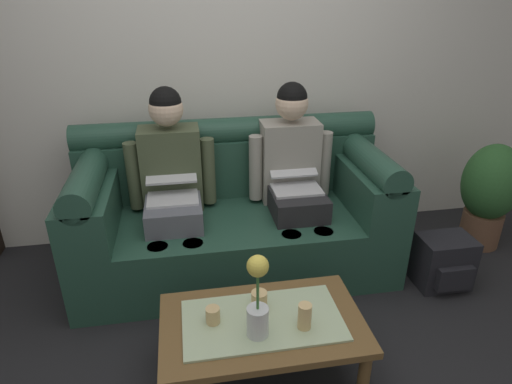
{
  "coord_description": "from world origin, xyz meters",
  "views": [
    {
      "loc": [
        -0.3,
        -1.4,
        1.76
      ],
      "look_at": [
        0.11,
        0.94,
        0.64
      ],
      "focal_mm": 30.7,
      "sensor_mm": 36.0,
      "label": 1
    }
  ],
  "objects_px": {
    "person_right": "(293,172)",
    "cup_far_center": "(213,315)",
    "couch": "(235,214)",
    "cup_near_right": "(258,300)",
    "cup_near_left": "(305,316)",
    "flower_vase": "(258,302)",
    "backpack_right": "(444,262)",
    "person_left": "(172,180)",
    "coffee_table": "(262,328)",
    "potted_plant": "(490,191)"
  },
  "relations": [
    {
      "from": "flower_vase",
      "to": "potted_plant",
      "type": "height_order",
      "value": "potted_plant"
    },
    {
      "from": "flower_vase",
      "to": "backpack_right",
      "type": "distance_m",
      "value": 1.5
    },
    {
      "from": "couch",
      "to": "flower_vase",
      "type": "xyz_separation_m",
      "value": [
        -0.04,
        -1.1,
        0.16
      ]
    },
    {
      "from": "person_right",
      "to": "person_left",
      "type": "bearing_deg",
      "value": -179.98
    },
    {
      "from": "cup_near_left",
      "to": "couch",
      "type": "bearing_deg",
      "value": 99.18
    },
    {
      "from": "cup_far_center",
      "to": "couch",
      "type": "bearing_deg",
      "value": 77.02
    },
    {
      "from": "couch",
      "to": "backpack_right",
      "type": "distance_m",
      "value": 1.38
    },
    {
      "from": "coffee_table",
      "to": "flower_vase",
      "type": "height_order",
      "value": "flower_vase"
    },
    {
      "from": "flower_vase",
      "to": "backpack_right",
      "type": "xyz_separation_m",
      "value": [
        1.31,
        0.61,
        -0.37
      ]
    },
    {
      "from": "potted_plant",
      "to": "person_right",
      "type": "bearing_deg",
      "value": 177.34
    },
    {
      "from": "flower_vase",
      "to": "cup_near_left",
      "type": "distance_m",
      "value": 0.25
    },
    {
      "from": "couch",
      "to": "backpack_right",
      "type": "bearing_deg",
      "value": -20.79
    },
    {
      "from": "coffee_table",
      "to": "flower_vase",
      "type": "distance_m",
      "value": 0.25
    },
    {
      "from": "coffee_table",
      "to": "flower_vase",
      "type": "bearing_deg",
      "value": -113.53
    },
    {
      "from": "person_left",
      "to": "cup_near_left",
      "type": "bearing_deg",
      "value": -62.44
    },
    {
      "from": "person_right",
      "to": "backpack_right",
      "type": "xyz_separation_m",
      "value": [
        0.88,
        -0.48,
        -0.49
      ]
    },
    {
      "from": "person_left",
      "to": "coffee_table",
      "type": "bearing_deg",
      "value": -68.71
    },
    {
      "from": "backpack_right",
      "to": "coffee_table",
      "type": "bearing_deg",
      "value": -157.64
    },
    {
      "from": "cup_far_center",
      "to": "person_left",
      "type": "bearing_deg",
      "value": 99.46
    },
    {
      "from": "flower_vase",
      "to": "cup_far_center",
      "type": "relative_size",
      "value": 5.16
    },
    {
      "from": "couch",
      "to": "person_right",
      "type": "xyz_separation_m",
      "value": [
        0.39,
        -0.0,
        0.28
      ]
    },
    {
      "from": "cup_far_center",
      "to": "potted_plant",
      "type": "distance_m",
      "value": 2.25
    },
    {
      "from": "coffee_table",
      "to": "backpack_right",
      "type": "bearing_deg",
      "value": 22.36
    },
    {
      "from": "person_right",
      "to": "backpack_right",
      "type": "height_order",
      "value": "person_right"
    },
    {
      "from": "flower_vase",
      "to": "cup_far_center",
      "type": "height_order",
      "value": "flower_vase"
    },
    {
      "from": "person_left",
      "to": "potted_plant",
      "type": "xyz_separation_m",
      "value": [
        2.22,
        -0.07,
        -0.23
      ]
    },
    {
      "from": "person_right",
      "to": "flower_vase",
      "type": "bearing_deg",
      "value": -111.47
    },
    {
      "from": "couch",
      "to": "cup_near_right",
      "type": "distance_m",
      "value": 0.92
    },
    {
      "from": "person_right",
      "to": "cup_far_center",
      "type": "xyz_separation_m",
      "value": [
        -0.62,
        -0.99,
        -0.26
      ]
    },
    {
      "from": "potted_plant",
      "to": "cup_near_left",
      "type": "bearing_deg",
      "value": -148.27
    },
    {
      "from": "cup_near_left",
      "to": "backpack_right",
      "type": "xyz_separation_m",
      "value": [
        1.1,
        0.61,
        -0.25
      ]
    },
    {
      "from": "backpack_right",
      "to": "potted_plant",
      "type": "bearing_deg",
      "value": 36.78
    },
    {
      "from": "flower_vase",
      "to": "cup_near_right",
      "type": "distance_m",
      "value": 0.23
    },
    {
      "from": "person_left",
      "to": "potted_plant",
      "type": "bearing_deg",
      "value": -1.72
    },
    {
      "from": "couch",
      "to": "potted_plant",
      "type": "bearing_deg",
      "value": -2.17
    },
    {
      "from": "coffee_table",
      "to": "cup_near_left",
      "type": "xyz_separation_m",
      "value": [
        0.18,
        -0.08,
        0.11
      ]
    },
    {
      "from": "coffee_table",
      "to": "flower_vase",
      "type": "relative_size",
      "value": 2.31
    },
    {
      "from": "couch",
      "to": "cup_near_right",
      "type": "xyz_separation_m",
      "value": [
        -0.0,
        -0.92,
        0.02
      ]
    },
    {
      "from": "cup_near_left",
      "to": "cup_far_center",
      "type": "distance_m",
      "value": 0.42
    },
    {
      "from": "flower_vase",
      "to": "cup_near_left",
      "type": "xyz_separation_m",
      "value": [
        0.22,
        0.01,
        -0.12
      ]
    },
    {
      "from": "cup_near_left",
      "to": "person_left",
      "type": "bearing_deg",
      "value": 117.56
    },
    {
      "from": "potted_plant",
      "to": "coffee_table",
      "type": "bearing_deg",
      "value": -152.83
    },
    {
      "from": "cup_near_left",
      "to": "flower_vase",
      "type": "bearing_deg",
      "value": -178.17
    },
    {
      "from": "person_left",
      "to": "coffee_table",
      "type": "relative_size",
      "value": 1.29
    },
    {
      "from": "person_left",
      "to": "person_right",
      "type": "xyz_separation_m",
      "value": [
        0.78,
        0.0,
        -0.0
      ]
    },
    {
      "from": "couch",
      "to": "coffee_table",
      "type": "height_order",
      "value": "couch"
    },
    {
      "from": "couch",
      "to": "flower_vase",
      "type": "height_order",
      "value": "couch"
    },
    {
      "from": "cup_near_right",
      "to": "potted_plant",
      "type": "relative_size",
      "value": 0.11
    },
    {
      "from": "coffee_table",
      "to": "cup_near_left",
      "type": "distance_m",
      "value": 0.23
    },
    {
      "from": "person_right",
      "to": "cup_far_center",
      "type": "relative_size",
      "value": 15.35
    }
  ]
}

